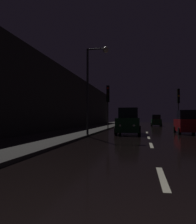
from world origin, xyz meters
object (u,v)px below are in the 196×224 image
(traffic_light_far_left, at_px, (108,98))
(streetlamp_overhead, at_px, (94,77))
(traffic_light_far_right, at_px, (178,99))
(car_approaching_headlights, at_px, (129,122))
(car_distant_taillights, at_px, (156,121))
(car_parked_right_far, at_px, (187,123))

(traffic_light_far_left, relative_size, streetlamp_overhead, 0.76)
(traffic_light_far_right, relative_size, car_approaching_headlights, 1.17)
(streetlamp_overhead, distance_m, car_approaching_headlights, 5.32)
(car_approaching_headlights, bearing_deg, traffic_light_far_right, 152.79)
(car_distant_taillights, bearing_deg, car_approaching_headlights, 169.86)
(car_approaching_headlights, relative_size, car_distant_taillights, 1.19)
(streetlamp_overhead, height_order, car_distant_taillights, streetlamp_overhead)
(streetlamp_overhead, bearing_deg, car_approaching_headlights, 53.64)
(streetlamp_overhead, relative_size, car_distant_taillights, 1.78)
(streetlamp_overhead, xyz_separation_m, car_approaching_headlights, (2.40, 3.26, -3.46))
(car_parked_right_far, xyz_separation_m, car_distant_taillights, (-1.59, 18.00, -0.08))
(traffic_light_far_left, height_order, car_distant_taillights, traffic_light_far_left)
(traffic_light_far_right, xyz_separation_m, car_approaching_headlights, (-5.89, -11.45, -2.80))
(traffic_light_far_left, height_order, traffic_light_far_right, traffic_light_far_right)
(car_approaching_headlights, xyz_separation_m, car_distant_taillights, (3.50, 19.58, -0.16))
(traffic_light_far_right, xyz_separation_m, car_distant_taillights, (-2.39, 8.13, -2.96))
(traffic_light_far_left, bearing_deg, streetlamp_overhead, 3.76)
(traffic_light_far_left, relative_size, car_distant_taillights, 1.35)
(traffic_light_far_left, distance_m, streetlamp_overhead, 9.12)
(traffic_light_far_right, bearing_deg, streetlamp_overhead, -37.58)
(traffic_light_far_left, relative_size, car_approaching_headlights, 1.14)
(traffic_light_far_right, distance_m, car_parked_right_far, 10.31)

